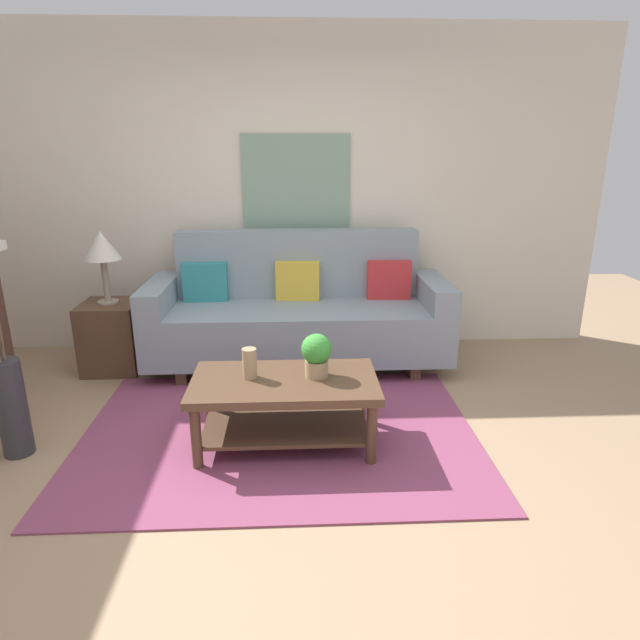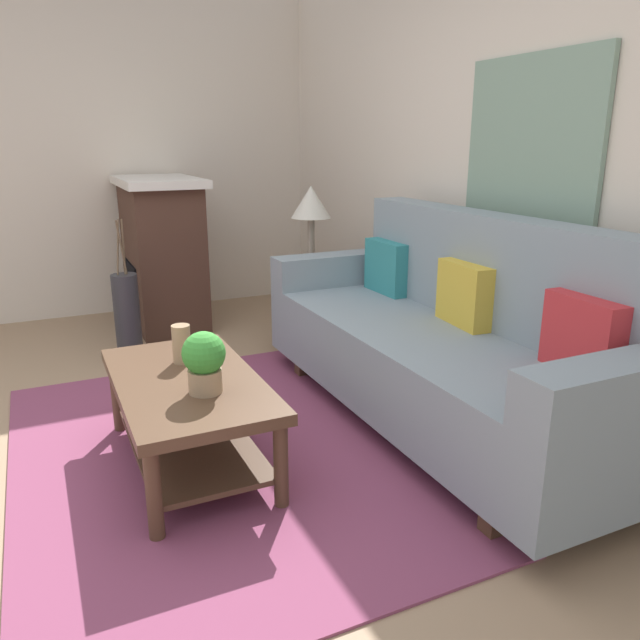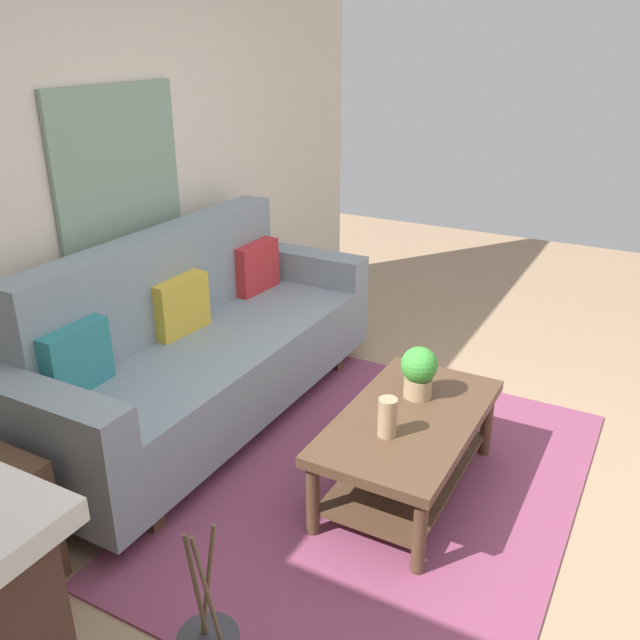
# 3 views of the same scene
# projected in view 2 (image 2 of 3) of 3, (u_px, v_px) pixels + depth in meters

# --- Properties ---
(ground_plane) EXTENTS (9.64, 9.64, 0.00)m
(ground_plane) POSITION_uv_depth(u_px,v_px,m) (102.00, 479.00, 2.70)
(ground_plane) COLOR #9E7F60
(wall_back) EXTENTS (5.64, 0.10, 2.70)m
(wall_back) POSITION_uv_depth(u_px,v_px,m) (520.00, 157.00, 3.22)
(wall_back) COLOR beige
(wall_back) RESTS_ON ground_plane
(wall_left) EXTENTS (0.10, 5.18, 2.70)m
(wall_left) POSITION_uv_depth(u_px,v_px,m) (121.00, 150.00, 5.04)
(wall_left) COLOR beige
(wall_left) RESTS_ON ground_plane
(area_rug) EXTENTS (2.46, 1.76, 0.01)m
(area_rug) POSITION_uv_depth(u_px,v_px,m) (213.00, 454.00, 2.90)
(area_rug) COLOR #843D5B
(area_rug) RESTS_ON ground_plane
(couch) EXTENTS (2.40, 0.84, 1.08)m
(couch) POSITION_uv_depth(u_px,v_px,m) (442.00, 343.00, 3.14)
(couch) COLOR gray
(couch) RESTS_ON ground_plane
(throw_pillow_teal) EXTENTS (0.36, 0.13, 0.32)m
(throw_pillow_teal) POSITION_uv_depth(u_px,v_px,m) (388.00, 267.00, 3.78)
(throw_pillow_teal) COLOR teal
(throw_pillow_teal) RESTS_ON couch
(throw_pillow_mustard) EXTENTS (0.37, 0.15, 0.32)m
(throw_pillow_mustard) POSITION_uv_depth(u_px,v_px,m) (465.00, 294.00, 3.12)
(throw_pillow_mustard) COLOR gold
(throw_pillow_mustard) RESTS_ON couch
(throw_pillow_crimson) EXTENTS (0.37, 0.14, 0.32)m
(throw_pillow_crimson) POSITION_uv_depth(u_px,v_px,m) (584.00, 336.00, 2.46)
(throw_pillow_crimson) COLOR red
(throw_pillow_crimson) RESTS_ON couch
(coffee_table) EXTENTS (1.10, 0.60, 0.43)m
(coffee_table) POSITION_uv_depth(u_px,v_px,m) (188.00, 402.00, 2.73)
(coffee_table) COLOR #513826
(coffee_table) RESTS_ON ground_plane
(tabletop_vase) EXTENTS (0.09, 0.09, 0.18)m
(tabletop_vase) POSITION_uv_depth(u_px,v_px,m) (181.00, 344.00, 2.86)
(tabletop_vase) COLOR tan
(tabletop_vase) RESTS_ON coffee_table
(potted_plant_tabletop) EXTENTS (0.18, 0.18, 0.26)m
(potted_plant_tabletop) POSITION_uv_depth(u_px,v_px,m) (204.00, 360.00, 2.51)
(potted_plant_tabletop) COLOR tan
(potted_plant_tabletop) RESTS_ON coffee_table
(side_table) EXTENTS (0.44, 0.44, 0.56)m
(side_table) POSITION_uv_depth(u_px,v_px,m) (311.00, 305.00, 4.46)
(side_table) COLOR #513826
(side_table) RESTS_ON ground_plane
(table_lamp) EXTENTS (0.28, 0.28, 0.57)m
(table_lamp) POSITION_uv_depth(u_px,v_px,m) (311.00, 206.00, 4.26)
(table_lamp) COLOR gray
(table_lamp) RESTS_ON side_table
(fireplace) EXTENTS (1.02, 0.58, 1.16)m
(fireplace) POSITION_uv_depth(u_px,v_px,m) (162.00, 252.00, 4.81)
(fireplace) COLOR #472D23
(fireplace) RESTS_ON ground_plane
(floor_vase) EXTENTS (0.17, 0.17, 0.59)m
(floor_vase) POSITION_uv_depth(u_px,v_px,m) (127.00, 317.00, 4.09)
(floor_vase) COLOR #2D2D33
(floor_vase) RESTS_ON ground_plane
(floor_vase_branch_a) EXTENTS (0.04, 0.05, 0.36)m
(floor_vase_branch_a) POSITION_uv_depth(u_px,v_px,m) (121.00, 248.00, 3.94)
(floor_vase_branch_a) COLOR brown
(floor_vase_branch_a) RESTS_ON floor_vase
(floor_vase_branch_b) EXTENTS (0.05, 0.02, 0.36)m
(floor_vase_branch_b) POSITION_uv_depth(u_px,v_px,m) (123.00, 247.00, 3.97)
(floor_vase_branch_b) COLOR brown
(floor_vase_branch_b) RESTS_ON floor_vase
(floor_vase_branch_c) EXTENTS (0.05, 0.05, 0.36)m
(floor_vase_branch_c) POSITION_uv_depth(u_px,v_px,m) (118.00, 247.00, 3.96)
(floor_vase_branch_c) COLOR brown
(floor_vase_branch_c) RESTS_ON floor_vase
(framed_painting) EXTENTS (0.91, 0.03, 0.85)m
(framed_painting) POSITION_uv_depth(u_px,v_px,m) (530.00, 143.00, 3.05)
(framed_painting) COLOR gray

